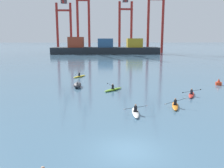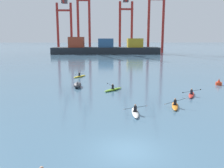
# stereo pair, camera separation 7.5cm
# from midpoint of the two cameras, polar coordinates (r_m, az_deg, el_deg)

# --- Properties ---
(ground_plane) EXTENTS (800.00, 800.00, 0.00)m
(ground_plane) POSITION_cam_midpoint_polar(r_m,az_deg,el_deg) (15.70, 3.68, -15.43)
(ground_plane) COLOR #476B84
(container_barge) EXTENTS (48.22, 9.78, 7.56)m
(container_barge) POSITION_cam_midpoint_polar(r_m,az_deg,el_deg) (111.03, -1.70, 8.46)
(container_barge) COLOR #1E2328
(container_barge) RESTS_ON ground
(gantry_crane_west) EXTENTS (8.04, 19.46, 34.54)m
(gantry_crane_west) POSITION_cam_midpoint_polar(r_m,az_deg,el_deg) (127.19, -11.40, 15.06)
(gantry_crane_west) COLOR maroon
(gantry_crane_west) RESTS_ON ground
(gantry_crane_west_mid) EXTENTS (6.87, 18.09, 38.35)m
(gantry_crane_west_mid) POSITION_cam_midpoint_polar(r_m,az_deg,el_deg) (125.10, -6.87, 16.46)
(gantry_crane_west_mid) COLOR maroon
(gantry_crane_west_mid) RESTS_ON ground
(gantry_crane_east_mid) EXTENTS (7.27, 16.28, 34.91)m
(gantry_crane_east_mid) POSITION_cam_midpoint_polar(r_m,az_deg,el_deg) (125.98, 3.21, 15.33)
(gantry_crane_east_mid) COLOR maroon
(gantry_crane_east_mid) RESTS_ON ground
(gantry_crane_east) EXTENTS (8.15, 17.36, 40.49)m
(gantry_crane_east) POSITION_cam_midpoint_polar(r_m,az_deg,el_deg) (120.37, 10.35, 16.61)
(gantry_crane_east) COLOR maroon
(gantry_crane_east) RESTS_ON ground
(capsized_dinghy) EXTENTS (1.15, 2.62, 0.76)m
(capsized_dinghy) POSITION_cam_midpoint_polar(r_m,az_deg,el_deg) (34.92, -8.23, -0.22)
(capsized_dinghy) COLOR #38383D
(capsized_dinghy) RESTS_ON ground
(channel_buoy) EXTENTS (0.90, 0.90, 1.00)m
(channel_buoy) POSITION_cam_midpoint_polar(r_m,az_deg,el_deg) (39.59, 23.84, 0.27)
(channel_buoy) COLOR red
(channel_buoy) RESTS_ON ground
(kayak_white) EXTENTS (2.26, 3.43, 0.95)m
(kayak_white) POSITION_cam_midpoint_polar(r_m,az_deg,el_deg) (22.73, 5.46, -6.58)
(kayak_white) COLOR silver
(kayak_white) RESTS_ON ground
(kayak_lime) EXTENTS (2.79, 2.86, 0.95)m
(kayak_lime) POSITION_cam_midpoint_polar(r_m,az_deg,el_deg) (32.51, 0.22, -1.24)
(kayak_lime) COLOR #7ABC2D
(kayak_lime) RESTS_ON ground
(kayak_orange) EXTENTS (2.11, 3.44, 1.06)m
(kayak_orange) POSITION_cam_midpoint_polar(r_m,az_deg,el_deg) (25.61, 14.61, -4.89)
(kayak_orange) COLOR orange
(kayak_orange) RESTS_ON ground
(kayak_yellow) EXTENTS (2.33, 3.19, 0.95)m
(kayak_yellow) POSITION_cam_midpoint_polar(r_m,az_deg,el_deg) (44.17, -7.73, 1.85)
(kayak_yellow) COLOR yellow
(kayak_yellow) RESTS_ON ground
(kayak_red) EXTENTS (2.05, 3.35, 0.97)m
(kayak_red) POSITION_cam_midpoint_polar(r_m,az_deg,el_deg) (31.02, 18.19, -2.37)
(kayak_red) COLOR red
(kayak_red) RESTS_ON ground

